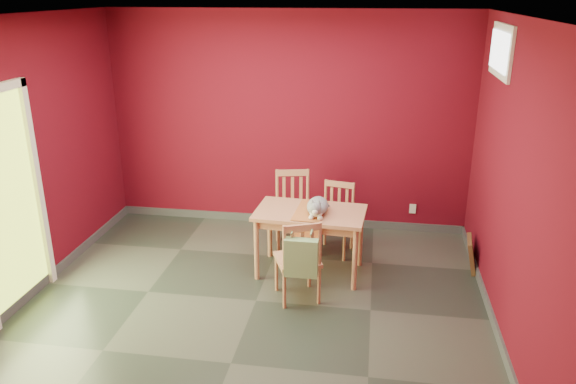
# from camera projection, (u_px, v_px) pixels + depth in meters

# --- Properties ---
(ground) EXTENTS (4.50, 4.50, 0.00)m
(ground) POSITION_uv_depth(u_px,v_px,m) (256.00, 301.00, 5.55)
(ground) COLOR #2D342D
(ground) RESTS_ON ground
(room_shell) EXTENTS (4.50, 4.50, 4.50)m
(room_shell) POSITION_uv_depth(u_px,v_px,m) (256.00, 296.00, 5.54)
(room_shell) COLOR #570916
(room_shell) RESTS_ON ground
(doorway) EXTENTS (0.06, 1.01, 2.13)m
(doorway) POSITION_uv_depth(u_px,v_px,m) (6.00, 196.00, 5.12)
(doorway) COLOR #B7D838
(doorway) RESTS_ON ground
(window) EXTENTS (0.05, 0.90, 0.50)m
(window) POSITION_uv_depth(u_px,v_px,m) (501.00, 51.00, 5.36)
(window) COLOR white
(window) RESTS_ON room_shell
(outlet_plate) EXTENTS (0.08, 0.02, 0.12)m
(outlet_plate) POSITION_uv_depth(u_px,v_px,m) (413.00, 209.00, 7.07)
(outlet_plate) COLOR silver
(outlet_plate) RESTS_ON room_shell
(dining_table) EXTENTS (1.18, 0.74, 0.71)m
(dining_table) POSITION_uv_depth(u_px,v_px,m) (310.00, 219.00, 5.91)
(dining_table) COLOR #B67755
(dining_table) RESTS_ON ground
(table_runner) EXTENTS (0.33, 0.63, 0.31)m
(table_runner) POSITION_uv_depth(u_px,v_px,m) (309.00, 219.00, 5.80)
(table_runner) COLOR #AF5D2D
(table_runner) RESTS_ON dining_table
(chair_far_left) EXTENTS (0.50, 0.50, 0.91)m
(chair_far_left) POSITION_uv_depth(u_px,v_px,m) (293.00, 209.00, 6.61)
(chair_far_left) COLOR #B67755
(chair_far_left) RESTS_ON ground
(chair_far_right) EXTENTS (0.46, 0.46, 0.83)m
(chair_far_right) POSITION_uv_depth(u_px,v_px,m) (336.00, 218.00, 6.47)
(chair_far_right) COLOR #B67755
(chair_far_right) RESTS_ON ground
(chair_near) EXTENTS (0.53, 0.53, 0.86)m
(chair_near) POSITION_uv_depth(u_px,v_px,m) (299.00, 259.00, 5.44)
(chair_near) COLOR #B67755
(chair_near) RESTS_ON ground
(tote_bag) EXTENTS (0.32, 0.19, 0.44)m
(tote_bag) POSITION_uv_depth(u_px,v_px,m) (301.00, 258.00, 5.21)
(tote_bag) COLOR #779E65
(tote_bag) RESTS_ON chair_near
(cat) EXTENTS (0.30, 0.48, 0.23)m
(cat) POSITION_uv_depth(u_px,v_px,m) (318.00, 203.00, 5.78)
(cat) COLOR slate
(cat) RESTS_ON table_runner
(picture_frame) EXTENTS (0.16, 0.37, 0.36)m
(picture_frame) POSITION_uv_depth(u_px,v_px,m) (471.00, 254.00, 6.13)
(picture_frame) COLOR brown
(picture_frame) RESTS_ON ground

